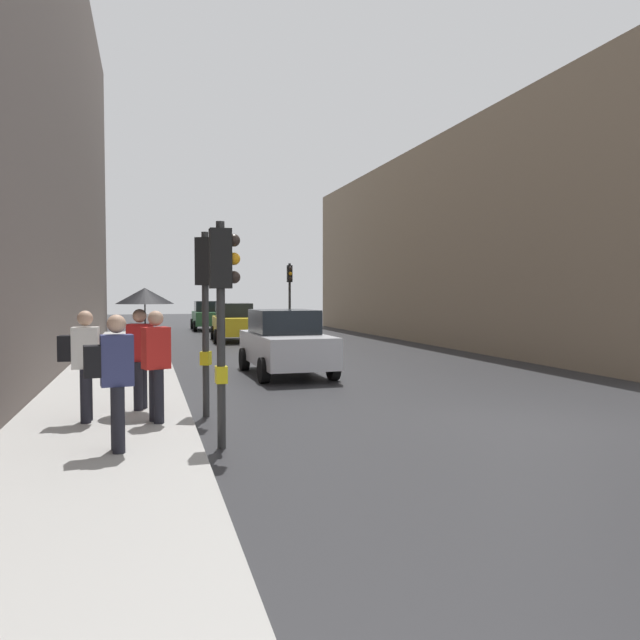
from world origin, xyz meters
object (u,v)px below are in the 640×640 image
object	(u,v)px
pedestrian_with_grey_backpack	(113,374)
pedestrian_with_black_backpack	(83,359)
car_yellow_taxi	(234,322)
traffic_light_near_left	(222,292)
car_green_estate	(209,316)
car_silver_hatchback	(285,342)
pedestrian_in_red_jacket	(156,361)
traffic_light_far_median	(290,286)
pedestrian_with_umbrella	(143,314)
traffic_light_near_right	(207,290)

from	to	relation	value
pedestrian_with_grey_backpack	pedestrian_with_black_backpack	bearing A→B (deg)	105.19
car_yellow_taxi	pedestrian_with_grey_backpack	xyz separation A→B (m)	(-4.37, -20.27, 0.29)
traffic_light_near_left	car_green_estate	distance (m)	29.14
car_silver_hatchback	car_green_estate	world-z (taller)	same
pedestrian_in_red_jacket	car_green_estate	bearing A→B (deg)	82.73
traffic_light_near_left	car_yellow_taxi	distance (m)	20.10
traffic_light_far_median	pedestrian_with_black_backpack	world-z (taller)	traffic_light_far_median
traffic_light_near_left	traffic_light_far_median	size ratio (longest dim) A/B	0.86
car_yellow_taxi	car_silver_hatchback	xyz separation A→B (m)	(-0.32, -12.32, 0.00)
pedestrian_with_umbrella	pedestrian_with_grey_backpack	distance (m)	3.00
car_green_estate	car_silver_hatchback	bearing A→B (deg)	-90.11
traffic_light_near_right	car_yellow_taxi	bearing A→B (deg)	80.56
car_silver_hatchback	pedestrian_with_black_backpack	size ratio (longest dim) A/B	2.40
traffic_light_near_left	pedestrian_in_red_jacket	size ratio (longest dim) A/B	1.81
car_green_estate	pedestrian_with_grey_backpack	distance (m)	29.70
car_green_estate	pedestrian_with_grey_backpack	size ratio (longest dim) A/B	2.39
traffic_light_near_left	pedestrian_with_black_backpack	size ratio (longest dim) A/B	1.81
car_green_estate	traffic_light_far_median	bearing A→B (deg)	-67.27
traffic_light_near_right	pedestrian_with_umbrella	world-z (taller)	traffic_light_near_right
car_yellow_taxi	pedestrian_with_umbrella	size ratio (longest dim) A/B	2.00
traffic_light_near_left	pedestrian_with_black_backpack	world-z (taller)	traffic_light_near_left
car_yellow_taxi	traffic_light_far_median	bearing A→B (deg)	24.46
pedestrian_with_umbrella	traffic_light_near_left	bearing A→B (deg)	-66.28
traffic_light_near_right	car_yellow_taxi	xyz separation A→B (m)	(2.92, 17.53, -1.39)
traffic_light_far_median	pedestrian_with_grey_backpack	xyz separation A→B (m)	(-7.35, -21.63, -1.41)
traffic_light_near_right	pedestrian_with_umbrella	size ratio (longest dim) A/B	1.54
traffic_light_near_right	pedestrian_in_red_jacket	bearing A→B (deg)	-131.45
traffic_light_near_right	pedestrian_with_grey_backpack	distance (m)	3.29
pedestrian_with_umbrella	car_green_estate	bearing A→B (deg)	82.01
traffic_light_near_right	car_green_estate	size ratio (longest dim) A/B	0.78
car_green_estate	pedestrian_in_red_jacket	distance (m)	27.91
pedestrian_with_umbrella	traffic_light_far_median	bearing A→B (deg)	69.55
traffic_light_near_left	car_green_estate	size ratio (longest dim) A/B	0.76
pedestrian_with_grey_backpack	car_green_estate	bearing A→B (deg)	82.09
traffic_light_near_right	pedestrian_with_black_backpack	bearing A→B (deg)	-161.43
car_yellow_taxi	pedestrian_in_red_jacket	distance (m)	18.93
car_yellow_taxi	pedestrian_with_black_backpack	xyz separation A→B (m)	(-4.92, -18.21, 0.29)
traffic_light_near_left	car_yellow_taxi	xyz separation A→B (m)	(2.91, 19.84, -1.34)
traffic_light_near_left	car_silver_hatchback	distance (m)	8.06
traffic_light_near_right	pedestrian_with_grey_backpack	size ratio (longest dim) A/B	1.86
traffic_light_near_left	pedestrian_with_grey_backpack	xyz separation A→B (m)	(-1.45, -0.43, -1.05)
pedestrian_with_umbrella	pedestrian_in_red_jacket	world-z (taller)	pedestrian_with_umbrella
traffic_light_near_right	pedestrian_in_red_jacket	distance (m)	1.76
car_silver_hatchback	traffic_light_near_left	bearing A→B (deg)	-109.05
pedestrian_with_black_backpack	pedestrian_in_red_jacket	world-z (taller)	same
traffic_light_far_median	car_silver_hatchback	xyz separation A→B (m)	(-3.30, -13.68, -1.69)
pedestrian_with_black_backpack	traffic_light_near_right	bearing A→B (deg)	18.57
traffic_light_far_median	pedestrian_in_red_jacket	distance (m)	21.08
car_yellow_taxi	pedestrian_with_grey_backpack	world-z (taller)	pedestrian_with_grey_backpack
car_silver_hatchback	pedestrian_with_umbrella	xyz separation A→B (m)	(-3.68, -5.04, 0.96)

